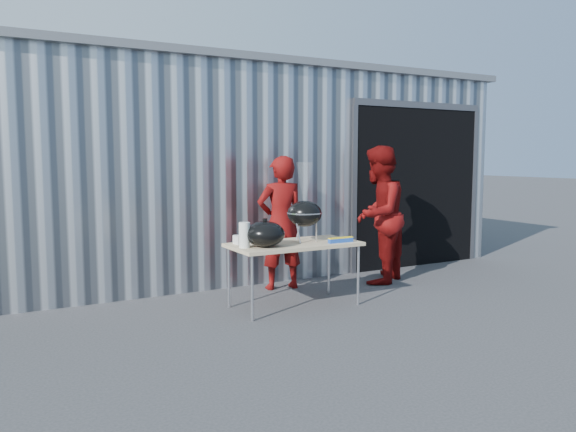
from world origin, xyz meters
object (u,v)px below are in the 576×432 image
person_cook (281,223)px  folding_table (294,246)px  kettle_grill (304,206)px  person_bystander (378,215)px

person_cook → folding_table: bearing=79.4°
kettle_grill → person_cook: (0.14, 0.85, -0.30)m
person_cook → person_bystander: person_bystander is taller
folding_table → person_cook: bearing=71.5°
folding_table → person_cook: 0.93m
person_cook → kettle_grill: bearing=88.3°
kettle_grill → person_bystander: person_bystander is taller
folding_table → person_bystander: bearing=17.8°
folding_table → kettle_grill: (0.14, 0.01, 0.46)m
folding_table → person_bystander: person_bystander is taller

